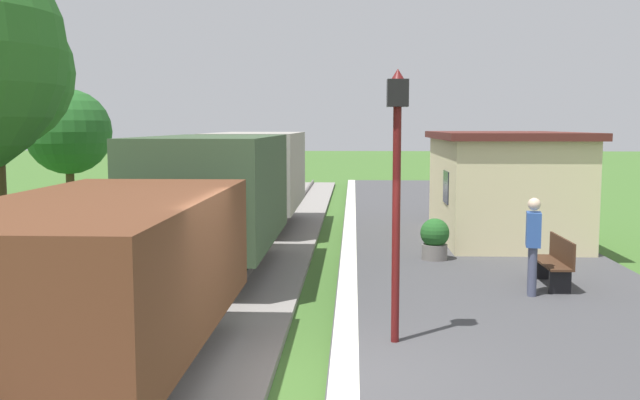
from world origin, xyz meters
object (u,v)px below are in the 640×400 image
Objects in this scene: freight_train at (219,200)px; bench_near_hut at (555,261)px; person_waiting at (533,242)px; potted_planter at (435,238)px; lamp_post_near at (397,156)px; bench_down_platform at (467,202)px; station_hut at (502,185)px; tree_field_left at (68,132)px.

bench_near_hut is at bearing -17.38° from freight_train.
potted_planter is (-1.32, 3.23, -0.46)m from person_waiting.
person_waiting is at bearing -129.73° from bench_near_hut.
bench_near_hut is 3.16m from potted_planter.
bench_near_hut is 0.41× the size of lamp_post_near.
person_waiting is 3.52m from potted_planter.
freight_train is 12.93× the size of bench_near_hut.
bench_near_hut is at bearing -52.74° from potted_planter.
potted_planter reaches higher than bench_down_platform.
freight_train is 4.80m from potted_planter.
tree_field_left is at bearing 160.15° from station_hut.
bench_down_platform is at bearing 50.79° from freight_train.
potted_planter is (-1.91, -7.66, 0.00)m from bench_down_platform.
station_hut is 5.75m from bench_near_hut.
freight_train is at bearing 121.95° from lamp_post_near.
bench_near_hut is at bearing -91.90° from station_hut.
person_waiting reaches higher than potted_planter.
person_waiting is (-0.59, -10.88, 0.46)m from bench_down_platform.
potted_planter is at bearing -35.12° from tree_field_left.
tree_field_left reaches higher than potted_planter.
freight_train is 7.69m from station_hut.
lamp_post_near reaches higher than person_waiting.
freight_train is 4.38× the size of tree_field_left.
person_waiting is at bearing -93.10° from bench_down_platform.
freight_train is 10.93m from tree_field_left.
bench_down_platform is 13.54m from tree_field_left.
station_hut is 14.45m from tree_field_left.
tree_field_left is at bearing 178.34° from bench_down_platform.
bench_near_hut is 1.64× the size of potted_planter.
person_waiting is 1.87× the size of potted_planter.
potted_planter is at bearing 78.56° from lamp_post_near.
person_waiting reaches higher than bench_down_platform.
bench_down_platform is at bearing 90.00° from bench_near_hut.
person_waiting is 0.39× the size of tree_field_left.
freight_train is 12.93× the size of bench_down_platform.
station_hut is (6.80, 3.60, 0.05)m from freight_train.
person_waiting is at bearing -41.45° from tree_field_left.
bench_near_hut is at bearing -90.00° from bench_down_platform.
freight_train reaches higher than potted_planter.
bench_down_platform is at bearing 77.10° from lamp_post_near.
freight_train is 21.18× the size of potted_planter.
lamp_post_near is (-3.13, -13.68, 2.08)m from bench_down_platform.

